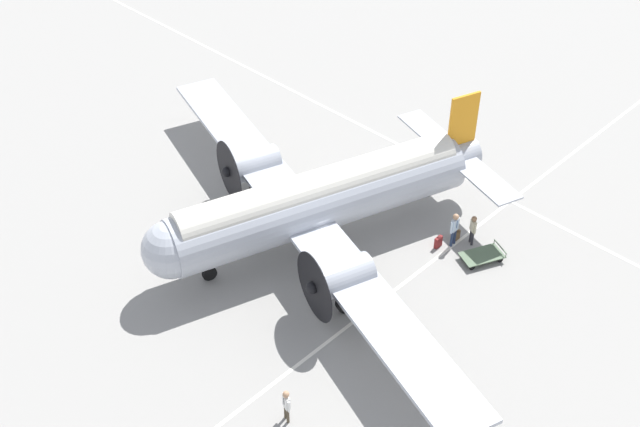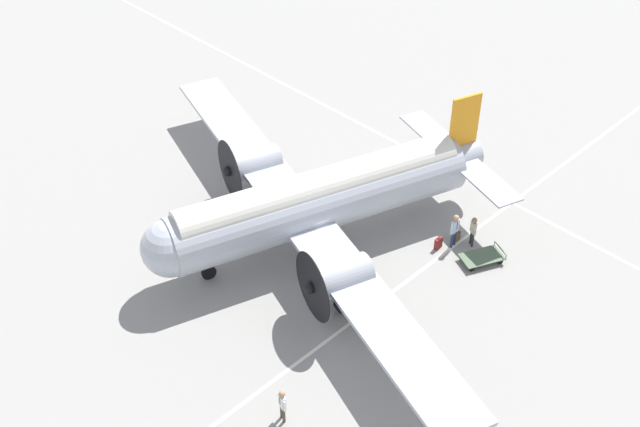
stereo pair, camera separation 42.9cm
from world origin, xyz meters
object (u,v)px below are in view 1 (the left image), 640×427
Objects in this scene: ramp_agent at (473,227)px; crew_foreground at (286,403)px; airliner_main at (311,202)px; suitcase_near_door at (438,242)px; suitcase_upright_spare at (457,235)px; passenger_boarding at (455,226)px; baggage_cart at (482,255)px.

crew_foreground is at bearing -52.14° from ramp_agent.
airliner_main is 16.25× the size of ramp_agent.
crew_foreground is at bearing -170.03° from suitcase_near_door.
passenger_boarding is at bearing -169.72° from suitcase_upright_spare.
baggage_cart is at bearing 144.88° from airliner_main.
passenger_boarding reaches higher than baggage_cart.
crew_foreground reaches higher than baggage_cart.
suitcase_upright_spare reaches higher than baggage_cart.
ramp_agent is at bearing -65.15° from crew_foreground.
suitcase_near_door reaches higher than suitcase_upright_spare.
passenger_boarding is at bearing -33.31° from suitcase_near_door.
airliner_main is at bearing -28.41° from baggage_cart.
passenger_boarding is at bearing 152.76° from airliner_main.
airliner_main reaches higher than ramp_agent.
crew_foreground reaches higher than ramp_agent.
ramp_agent is at bearing -67.74° from suitcase_upright_spare.
baggage_cart is (12.81, 0.06, -0.74)m from crew_foreground.
suitcase_upright_spare is (5.23, -4.78, -2.35)m from airliner_main.
ramp_agent is 1.46m from baggage_cart.
crew_foreground is at bearing -172.20° from suitcase_upright_spare.
passenger_boarding is (4.80, -4.85, -1.46)m from airliner_main.
crew_foreground is 0.73× the size of baggage_cart.
passenger_boarding is 1.88m from baggage_cart.
airliner_main is at bearing 133.23° from suitcase_near_door.
crew_foreground is 2.96× the size of suitcase_upright_spare.
airliner_main is 7.89m from ramp_agent.
ramp_agent reaches higher than baggage_cart.
suitcase_near_door is at bearing -36.47° from passenger_boarding.
airliner_main is at bearing -48.49° from passenger_boarding.
baggage_cart is (-0.35, -1.75, 0.01)m from suitcase_upright_spare.
airliner_main is 47.87× the size of suitcase_upright_spare.
ramp_agent is at bearing 137.40° from passenger_boarding.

